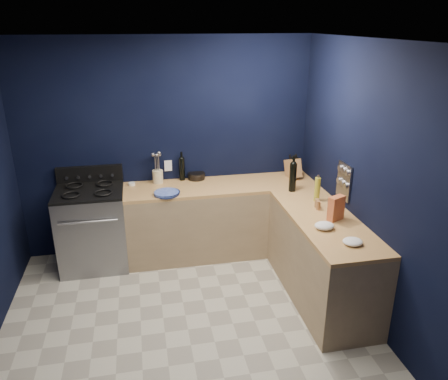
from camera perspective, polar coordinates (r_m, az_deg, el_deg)
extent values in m
cube|color=#B4B09D|center=(4.38, -4.71, -17.78)|extent=(3.50, 3.50, 0.02)
cube|color=silver|center=(3.40, -6.10, 18.94)|extent=(3.50, 3.50, 0.02)
cube|color=black|center=(5.35, -7.43, 5.47)|extent=(3.50, 0.02, 2.60)
cube|color=black|center=(4.23, 19.07, 0.13)|extent=(0.02, 3.50, 2.60)
cube|color=black|center=(2.20, 0.11, -19.74)|extent=(3.50, 0.02, 2.60)
cube|color=#9D8360|center=(5.43, -0.39, -3.94)|extent=(2.30, 0.63, 0.86)
cube|color=olive|center=(5.25, -0.40, 0.51)|extent=(2.30, 0.63, 0.04)
cube|color=#9D8360|center=(4.68, 12.59, -8.87)|extent=(0.63, 1.67, 0.86)
cube|color=olive|center=(4.48, 13.04, -3.88)|extent=(0.63, 1.67, 0.04)
cube|color=gray|center=(5.35, -16.71, -4.92)|extent=(0.76, 0.66, 0.92)
cube|color=black|center=(5.08, -16.96, -6.57)|extent=(0.59, 0.02, 0.42)
cube|color=black|center=(5.17, -17.26, -0.19)|extent=(0.76, 0.66, 0.03)
cube|color=black|center=(5.42, -17.12, 1.99)|extent=(0.76, 0.06, 0.20)
cube|color=gray|center=(4.71, 15.39, 1.12)|extent=(0.02, 0.28, 0.38)
cube|color=white|center=(5.40, -7.30, 3.17)|extent=(0.09, 0.02, 0.13)
cylinder|color=#2B3F99|center=(4.98, -7.51, -0.42)|extent=(0.32, 0.32, 0.04)
cylinder|color=white|center=(5.34, -11.94, 0.78)|extent=(0.10, 0.10, 0.03)
cylinder|color=#F7E5CA|center=(5.34, -8.62, 1.74)|extent=(0.15, 0.15, 0.16)
cylinder|color=black|center=(5.38, -5.51, 2.72)|extent=(0.09, 0.09, 0.28)
cylinder|color=black|center=(5.43, -3.62, 1.84)|extent=(0.27, 0.27, 0.08)
cube|color=olive|center=(5.52, 8.99, 2.80)|extent=(0.17, 0.29, 0.28)
cylinder|color=black|center=(5.05, 8.96, 1.63)|extent=(0.10, 0.10, 0.33)
cylinder|color=#A2A129|center=(4.84, 12.06, 0.09)|extent=(0.08, 0.08, 0.27)
cylinder|color=olive|center=(4.64, 12.20, -1.97)|extent=(0.05, 0.05, 0.10)
cylinder|color=olive|center=(4.70, 12.02, -1.69)|extent=(0.05, 0.05, 0.09)
cube|color=#BE2B40|center=(4.42, 14.41, -2.31)|extent=(0.19, 0.14, 0.25)
ellipsoid|color=white|center=(4.24, 12.96, -4.56)|extent=(0.20, 0.17, 0.07)
ellipsoid|color=white|center=(4.03, 16.44, -6.48)|extent=(0.23, 0.22, 0.05)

